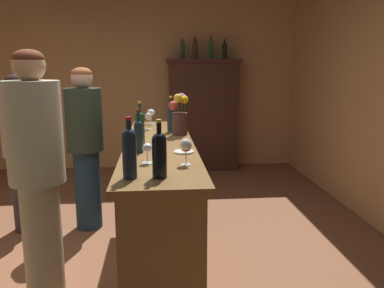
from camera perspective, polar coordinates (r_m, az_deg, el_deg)
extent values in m
plane|color=brown|center=(3.45, -12.59, -16.77)|extent=(8.30, 8.30, 0.00)
cube|color=tan|center=(6.29, -9.39, 9.31)|extent=(5.37, 0.12, 2.80)
cube|color=brown|center=(3.16, -4.62, -9.46)|extent=(0.46, 2.24, 0.98)
cube|color=brown|center=(3.02, -4.78, -0.29)|extent=(0.52, 2.33, 0.05)
cube|color=#3E2419|center=(6.07, 1.64, 4.22)|extent=(1.05, 0.33, 1.71)
cube|color=#401E1E|center=(6.03, 1.69, 12.01)|extent=(1.13, 0.39, 0.06)
cylinder|color=#234C28|center=(2.90, -7.57, 1.88)|extent=(0.07, 0.07, 0.22)
sphere|color=#234C28|center=(2.88, -7.62, 4.02)|extent=(0.07, 0.07, 0.07)
cylinder|color=#234C28|center=(2.88, -7.65, 4.94)|extent=(0.02, 0.02, 0.09)
cylinder|color=gold|center=(2.87, -7.68, 6.03)|extent=(0.02, 0.02, 0.02)
cylinder|color=#172B35|center=(2.67, -7.79, 0.74)|extent=(0.06, 0.06, 0.19)
sphere|color=#172B35|center=(2.65, -7.85, 2.75)|extent=(0.06, 0.06, 0.06)
cylinder|color=#172B35|center=(2.65, -7.88, 3.76)|extent=(0.02, 0.02, 0.09)
cylinder|color=red|center=(2.64, -7.91, 4.94)|extent=(0.02, 0.02, 0.02)
cylinder|color=#1C293C|center=(2.06, -9.10, -1.90)|extent=(0.08, 0.08, 0.23)
sphere|color=#1C293C|center=(2.04, -9.19, 1.21)|extent=(0.08, 0.08, 0.08)
cylinder|color=#1C293C|center=(2.03, -9.23, 2.33)|extent=(0.03, 0.03, 0.08)
cylinder|color=#B3162A|center=(2.03, -9.27, 3.69)|extent=(0.03, 0.03, 0.02)
cylinder|color=#1D2C36|center=(3.48, -3.08, 3.59)|extent=(0.07, 0.07, 0.22)
sphere|color=#1D2C36|center=(3.47, -3.10, 5.42)|extent=(0.07, 0.07, 0.07)
cylinder|color=#1D2C36|center=(3.47, -3.11, 6.08)|extent=(0.03, 0.03, 0.08)
cylinder|color=gold|center=(3.46, -3.12, 6.86)|extent=(0.03, 0.03, 0.02)
cylinder|color=black|center=(2.06, -4.77, -2.18)|extent=(0.08, 0.08, 0.20)
sphere|color=black|center=(2.04, -4.82, 0.58)|extent=(0.08, 0.08, 0.08)
cylinder|color=black|center=(2.03, -4.84, 1.85)|extent=(0.03, 0.03, 0.09)
cylinder|color=gold|center=(2.02, -4.86, 3.35)|extent=(0.03, 0.03, 0.02)
cylinder|color=white|center=(2.34, -0.90, -3.02)|extent=(0.06, 0.06, 0.00)
cylinder|color=white|center=(2.33, -0.90, -2.06)|extent=(0.01, 0.01, 0.08)
ellipsoid|color=white|center=(2.31, -0.91, -0.19)|extent=(0.07, 0.07, 0.08)
ellipsoid|color=maroon|center=(2.31, -0.91, -0.72)|extent=(0.06, 0.06, 0.03)
cylinder|color=white|center=(3.98, -5.97, 2.94)|extent=(0.07, 0.07, 0.00)
cylinder|color=white|center=(3.98, -5.99, 3.58)|extent=(0.01, 0.01, 0.09)
ellipsoid|color=white|center=(3.97, -6.01, 4.64)|extent=(0.08, 0.08, 0.06)
cylinder|color=white|center=(3.66, -6.33, 2.17)|extent=(0.06, 0.06, 0.00)
cylinder|color=white|center=(3.65, -6.35, 2.84)|extent=(0.01, 0.01, 0.08)
ellipsoid|color=white|center=(3.64, -6.37, 4.03)|extent=(0.06, 0.06, 0.07)
cylinder|color=white|center=(2.39, -6.49, -2.77)|extent=(0.07, 0.07, 0.00)
cylinder|color=white|center=(2.38, -6.51, -1.97)|extent=(0.01, 0.01, 0.06)
ellipsoid|color=white|center=(2.37, -6.54, -0.55)|extent=(0.06, 0.06, 0.06)
cylinder|color=#462A29|center=(3.34, -1.81, 2.97)|extent=(0.13, 0.13, 0.19)
cylinder|color=#38602D|center=(3.32, -1.12, 4.89)|extent=(0.01, 0.01, 0.19)
sphere|color=gold|center=(3.31, -1.12, 6.51)|extent=(0.07, 0.07, 0.07)
cylinder|color=#38602D|center=(3.36, -1.55, 5.04)|extent=(0.01, 0.01, 0.20)
sphere|color=#BA4381|center=(3.35, -1.56, 6.70)|extent=(0.09, 0.09, 0.09)
cylinder|color=#38602D|center=(3.38, -2.10, 5.16)|extent=(0.01, 0.01, 0.21)
sphere|color=#D54688|center=(3.37, -2.11, 6.91)|extent=(0.04, 0.04, 0.04)
cylinder|color=#38602D|center=(3.31, -2.70, 4.43)|extent=(0.01, 0.01, 0.14)
sphere|color=#CB3C39|center=(3.30, -2.71, 5.63)|extent=(0.08, 0.08, 0.08)
cylinder|color=#38602D|center=(3.27, -2.07, 4.92)|extent=(0.01, 0.01, 0.20)
sphere|color=gold|center=(3.26, -2.09, 6.70)|extent=(0.07, 0.07, 0.07)
cylinder|color=#38602D|center=(3.31, -1.47, 4.80)|extent=(0.01, 0.01, 0.18)
sphere|color=orange|center=(3.30, -1.48, 6.36)|extent=(0.04, 0.04, 0.04)
cylinder|color=white|center=(2.66, -1.22, -1.15)|extent=(0.14, 0.14, 0.01)
cylinder|color=#294934|center=(6.00, -1.43, 13.38)|extent=(0.07, 0.07, 0.23)
sphere|color=#294934|center=(6.00, -1.44, 14.47)|extent=(0.07, 0.07, 0.07)
cylinder|color=#294934|center=(6.01, -1.44, 14.85)|extent=(0.02, 0.02, 0.08)
cylinder|color=gold|center=(6.01, -1.44, 15.30)|extent=(0.03, 0.03, 0.02)
cylinder|color=#462B1F|center=(6.02, 0.45, 13.41)|extent=(0.08, 0.08, 0.23)
sphere|color=#462B1F|center=(6.02, 0.45, 14.51)|extent=(0.08, 0.08, 0.08)
cylinder|color=#462B1F|center=(6.02, 0.46, 14.96)|extent=(0.03, 0.03, 0.09)
cylinder|color=gold|center=(6.03, 0.46, 15.49)|extent=(0.03, 0.03, 0.02)
cylinder|color=#235328|center=(6.04, 2.75, 13.41)|extent=(0.07, 0.07, 0.24)
sphere|color=#235328|center=(6.05, 2.76, 14.54)|extent=(0.07, 0.07, 0.07)
cylinder|color=#235328|center=(6.05, 2.77, 15.01)|extent=(0.03, 0.03, 0.10)
cylinder|color=#B41519|center=(6.06, 2.77, 15.55)|extent=(0.03, 0.03, 0.02)
cylinder|color=black|center=(6.08, 4.78, 13.22)|extent=(0.07, 0.07, 0.21)
sphere|color=black|center=(6.08, 4.79, 14.19)|extent=(0.07, 0.07, 0.07)
cylinder|color=black|center=(6.08, 4.80, 14.52)|extent=(0.02, 0.02, 0.07)
cylinder|color=black|center=(6.08, 4.80, 14.93)|extent=(0.03, 0.03, 0.02)
cylinder|color=#B4AA8D|center=(2.91, -20.90, -13.35)|extent=(0.26, 0.26, 0.86)
cylinder|color=#B1B193|center=(2.69, -22.04, 1.55)|extent=(0.36, 0.36, 0.66)
sphere|color=tan|center=(2.66, -22.72, 10.50)|extent=(0.20, 0.20, 0.20)
ellipsoid|color=#5D2B18|center=(2.66, -22.80, 11.48)|extent=(0.19, 0.19, 0.11)
cylinder|color=#1B344C|center=(4.06, -14.95, -6.39)|extent=(0.25, 0.25, 0.79)
cylinder|color=#293529|center=(3.91, -15.47, 3.43)|extent=(0.35, 0.35, 0.61)
sphere|color=#D7A891|center=(3.88, -15.78, 9.22)|extent=(0.21, 0.21, 0.21)
ellipsoid|color=#9B522D|center=(3.88, -15.82, 9.90)|extent=(0.20, 0.20, 0.11)
cylinder|color=#302D37|center=(4.21, -23.12, -6.56)|extent=(0.24, 0.24, 0.76)
cylinder|color=#9B9D8C|center=(4.07, -23.85, 2.50)|extent=(0.34, 0.34, 0.58)
sphere|color=tan|center=(4.03, -24.29, 7.87)|extent=(0.20, 0.20, 0.20)
ellipsoid|color=black|center=(4.03, -24.34, 8.52)|extent=(0.19, 0.19, 0.11)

